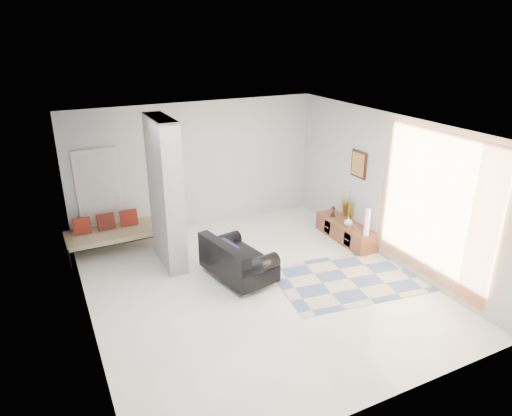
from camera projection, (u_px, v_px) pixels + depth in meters
name	position (u px, v px, depth m)	size (l,w,h in m)	color
floor	(258.00, 287.00, 7.96)	(6.00, 6.00, 0.00)	white
ceiling	(259.00, 128.00, 6.93)	(6.00, 6.00, 0.00)	white
wall_back	(197.00, 167.00, 9.94)	(6.00, 6.00, 0.00)	silver
wall_front	(382.00, 307.00, 4.94)	(6.00, 6.00, 0.00)	silver
wall_left	(81.00, 246.00, 6.31)	(6.00, 6.00, 0.00)	silver
wall_right	(389.00, 189.00, 8.57)	(6.00, 6.00, 0.00)	silver
partition_column	(166.00, 194.00, 8.32)	(0.35, 1.20, 2.80)	#A2A7A9
hallway_door	(100.00, 198.00, 9.19)	(0.85, 0.06, 2.04)	silver
curtain	(433.00, 207.00, 7.56)	(2.55, 2.55, 0.00)	#D17237
wall_art	(359.00, 164.00, 9.22)	(0.04, 0.45, 0.55)	#351C0E
media_console	(346.00, 231.00, 9.67)	(0.45, 1.60, 0.80)	brown
loveseat	(236.00, 260.00, 8.11)	(1.08, 1.54, 0.76)	silver
daybed	(116.00, 231.00, 9.16)	(1.99, 0.86, 0.77)	black
area_rug	(349.00, 279.00, 8.22)	(2.56, 1.71, 0.01)	beige
cylinder_lamp	(367.00, 222.00, 8.93)	(0.10, 0.10, 0.54)	white
bronze_figurine	(333.00, 211.00, 9.88)	(0.11, 0.11, 0.23)	black
vase	(348.00, 221.00, 9.44)	(0.18, 0.18, 0.19)	white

